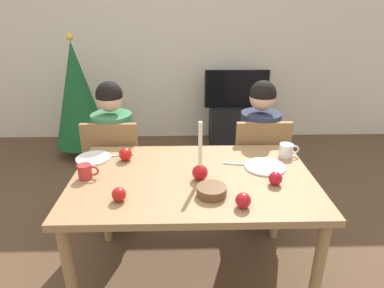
{
  "coord_description": "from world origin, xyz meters",
  "views": [
    {
      "loc": [
        -0.05,
        -1.71,
        1.68
      ],
      "look_at": [
        0.0,
        0.2,
        0.87
      ],
      "focal_mm": 31.11,
      "sensor_mm": 36.0,
      "label": 1
    }
  ],
  "objects": [
    {
      "name": "ground_plane",
      "position": [
        0.0,
        0.0,
        0.0
      ],
      "size": [
        7.68,
        7.68,
        0.0
      ],
      "primitive_type": "plane",
      "color": "brown"
    },
    {
      "name": "bowl_walnuts",
      "position": [
        0.09,
        -0.21,
        0.78
      ],
      "size": [
        0.16,
        0.16,
        0.05
      ],
      "primitive_type": "cylinder",
      "color": "brown",
      "rests_on": "dining_table"
    },
    {
      "name": "candle_centerpiece",
      "position": [
        0.04,
        -0.04,
        0.82
      ],
      "size": [
        0.09,
        0.09,
        0.35
      ],
      "color": "red",
      "rests_on": "dining_table"
    },
    {
      "name": "plate_left",
      "position": [
        -0.64,
        0.25,
        0.76
      ],
      "size": [
        0.22,
        0.22,
        0.01
      ],
      "primitive_type": "cylinder",
      "color": "white",
      "rests_on": "dining_table"
    },
    {
      "name": "plate_right",
      "position": [
        0.45,
        0.1,
        0.76
      ],
      "size": [
        0.25,
        0.25,
        0.01
      ],
      "primitive_type": "cylinder",
      "color": "silver",
      "rests_on": "dining_table"
    },
    {
      "name": "apple_far_edge",
      "position": [
        0.45,
        -0.1,
        0.79
      ],
      "size": [
        0.08,
        0.08,
        0.08
      ],
      "primitive_type": "sphere",
      "color": "#B11322",
      "rests_on": "dining_table"
    },
    {
      "name": "apple_by_left_plate",
      "position": [
        0.24,
        -0.32,
        0.79
      ],
      "size": [
        0.08,
        0.08,
        0.08
      ],
      "primitive_type": "sphere",
      "color": "#B2171E",
      "rests_on": "dining_table"
    },
    {
      "name": "back_wall",
      "position": [
        0.0,
        2.6,
        1.3
      ],
      "size": [
        6.4,
        0.1,
        2.6
      ],
      "primitive_type": "cube",
      "color": "beige",
      "rests_on": "ground"
    },
    {
      "name": "tv_stand",
      "position": [
        0.6,
        2.3,
        0.24
      ],
      "size": [
        0.64,
        0.4,
        0.48
      ],
      "primitive_type": "cube",
      "color": "black",
      "rests_on": "ground"
    },
    {
      "name": "christmas_tree",
      "position": [
        -1.25,
        1.99,
        0.73
      ],
      "size": [
        0.61,
        0.61,
        1.4
      ],
      "color": "brown",
      "rests_on": "ground"
    },
    {
      "name": "tv",
      "position": [
        0.6,
        2.3,
        0.71
      ],
      "size": [
        0.79,
        0.05,
        0.46
      ],
      "color": "black",
      "rests_on": "tv_stand"
    },
    {
      "name": "apple_near_candle",
      "position": [
        -0.42,
        0.23,
        0.79
      ],
      "size": [
        0.08,
        0.08,
        0.08
      ],
      "primitive_type": "sphere",
      "color": "red",
      "rests_on": "dining_table"
    },
    {
      "name": "mug_left",
      "position": [
        -0.61,
        -0.01,
        0.79
      ],
      "size": [
        0.12,
        0.08,
        0.09
      ],
      "color": "#B72D2D",
      "rests_on": "dining_table"
    },
    {
      "name": "person_right_child",
      "position": [
        0.53,
        0.64,
        0.57
      ],
      "size": [
        0.3,
        0.3,
        1.17
      ],
      "color": "#33384C",
      "rests_on": "ground"
    },
    {
      "name": "dining_table",
      "position": [
        0.0,
        0.0,
        0.67
      ],
      "size": [
        1.4,
        0.9,
        0.75
      ],
      "color": "#99754C",
      "rests_on": "ground"
    },
    {
      "name": "chair_left",
      "position": [
        -0.58,
        0.61,
        0.51
      ],
      "size": [
        0.4,
        0.4,
        0.9
      ],
      "color": "olive",
      "rests_on": "ground"
    },
    {
      "name": "chair_right",
      "position": [
        0.53,
        0.61,
        0.51
      ],
      "size": [
        0.4,
        0.4,
        0.9
      ],
      "color": "olive",
      "rests_on": "ground"
    },
    {
      "name": "apple_by_right_mug",
      "position": [
        -0.38,
        -0.25,
        0.79
      ],
      "size": [
        0.07,
        0.07,
        0.07
      ],
      "primitive_type": "sphere",
      "color": "#B51915",
      "rests_on": "dining_table"
    },
    {
      "name": "fork_right",
      "position": [
        0.28,
        0.15,
        0.75
      ],
      "size": [
        0.18,
        0.05,
        0.01
      ],
      "primitive_type": "cube",
      "rotation": [
        0.0,
        0.0,
        -0.18
      ],
      "color": "silver",
      "rests_on": "dining_table"
    },
    {
      "name": "fork_left",
      "position": [
        -0.47,
        0.29,
        0.75
      ],
      "size": [
        0.18,
        0.04,
        0.01
      ],
      "primitive_type": "cube",
      "rotation": [
        0.0,
        0.0,
        0.14
      ],
      "color": "silver",
      "rests_on": "dining_table"
    },
    {
      "name": "person_left_child",
      "position": [
        -0.58,
        0.64,
        0.57
      ],
      "size": [
        0.3,
        0.3,
        1.17
      ],
      "color": "#33384C",
      "rests_on": "ground"
    },
    {
      "name": "mug_right",
      "position": [
        0.62,
        0.26,
        0.79
      ],
      "size": [
        0.13,
        0.09,
        0.09
      ],
      "color": "white",
      "rests_on": "dining_table"
    }
  ]
}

